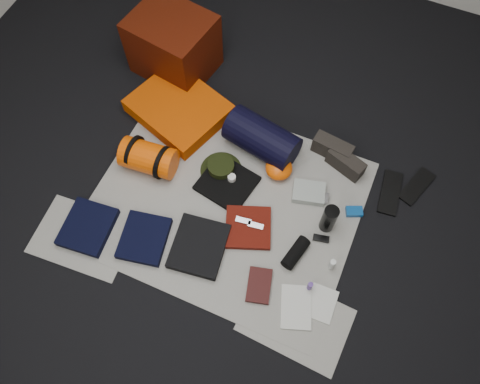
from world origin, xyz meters
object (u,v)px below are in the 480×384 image
at_px(stuff_sack, 149,158).
at_px(navy_duffel, 262,138).
at_px(compact_camera, 319,197).
at_px(paperback_book, 259,285).
at_px(red_cabinet, 173,45).
at_px(sleeping_pad, 179,108).
at_px(water_bottle, 329,219).

height_order(stuff_sack, navy_duffel, navy_duffel).
bearing_deg(compact_camera, paperback_book, -110.62).
xyz_separation_m(red_cabinet, sleeping_pad, (0.21, -0.37, -0.16)).
xyz_separation_m(stuff_sack, compact_camera, (1.08, 0.21, -0.08)).
distance_m(red_cabinet, paperback_book, 1.73).
bearing_deg(navy_duffel, water_bottle, -20.60).
bearing_deg(sleeping_pad, red_cabinet, 119.29).
bearing_deg(water_bottle, navy_duffel, 148.21).
relative_size(stuff_sack, paperback_book, 1.67).
height_order(red_cabinet, water_bottle, red_cabinet).
height_order(red_cabinet, paperback_book, red_cabinet).
xyz_separation_m(sleeping_pad, paperback_book, (0.96, -0.90, -0.04)).
xyz_separation_m(red_cabinet, paperback_book, (1.17, -1.27, -0.20)).
xyz_separation_m(red_cabinet, compact_camera, (1.30, -0.60, -0.19)).
relative_size(water_bottle, paperback_book, 1.09).
relative_size(navy_duffel, compact_camera, 4.32).
xyz_separation_m(navy_duffel, water_bottle, (0.57, -0.35, -0.01)).
bearing_deg(navy_duffel, stuff_sack, -134.95).
bearing_deg(compact_camera, stuff_sack, -178.34).
bearing_deg(paperback_book, red_cabinet, 117.86).
bearing_deg(red_cabinet, paperback_book, -37.92).
bearing_deg(water_bottle, red_cabinet, 151.49).
height_order(compact_camera, paperback_book, compact_camera).
xyz_separation_m(stuff_sack, navy_duffel, (0.60, 0.41, 0.02)).
height_order(navy_duffel, paperback_book, navy_duffel).
bearing_deg(stuff_sack, water_bottle, 2.50).
bearing_deg(red_cabinet, compact_camera, -15.50).
xyz_separation_m(navy_duffel, paperback_book, (0.34, -0.86, -0.11)).
xyz_separation_m(water_bottle, compact_camera, (-0.10, 0.16, -0.09)).
xyz_separation_m(red_cabinet, navy_duffel, (0.83, -0.41, -0.09)).
distance_m(stuff_sack, compact_camera, 1.10).
relative_size(sleeping_pad, paperback_book, 2.92).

